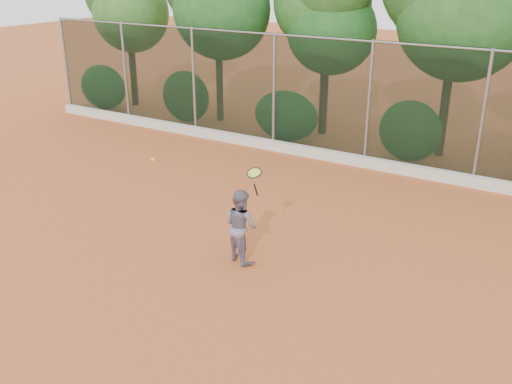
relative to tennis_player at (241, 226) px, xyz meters
The scene contains 6 objects.
ground 0.87m from the tennis_player, 87.80° to the right, with size 80.00×80.00×0.00m, color #BE5C2C.
concrete_curb 6.38m from the tennis_player, 89.84° to the left, with size 24.00×0.20×0.30m, color silver.
tennis_player is the anchor object (origin of this frame).
chainlink_fence 6.63m from the tennis_player, 89.84° to the left, with size 24.09×0.09×3.50m.
tennis_racket 1.22m from the tennis_player, 16.94° to the right, with size 0.30×0.28×0.56m.
tennis_ball_in_flight 2.13m from the tennis_player, 167.21° to the right, with size 0.07×0.07×0.07m.
Camera 1 is at (5.33, -7.82, 5.48)m, focal length 40.00 mm.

